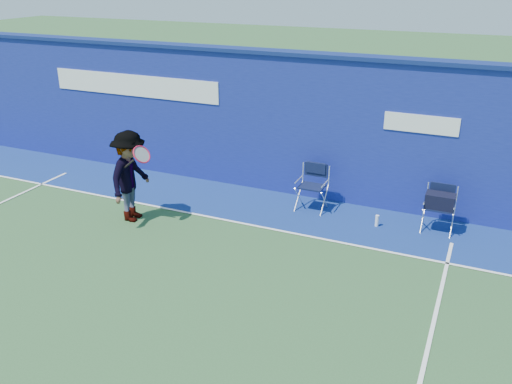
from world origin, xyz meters
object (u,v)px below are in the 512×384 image
at_px(directors_chair_left, 312,195).
at_px(directors_chair_right, 438,213).
at_px(water_bottle, 377,221).
at_px(tennis_player, 130,176).

distance_m(directors_chair_left, directors_chair_right, 2.51).
xyz_separation_m(water_bottle, tennis_player, (-4.52, -1.62, 0.79)).
distance_m(water_bottle, tennis_player, 4.87).
xyz_separation_m(directors_chair_left, directors_chair_right, (2.51, -0.01, 0.06)).
height_order(directors_chair_left, directors_chair_right, directors_chair_left).
height_order(directors_chair_right, tennis_player, tennis_player).
bearing_deg(directors_chair_left, water_bottle, -10.82).
bearing_deg(water_bottle, tennis_player, -160.33).
relative_size(directors_chair_left, directors_chair_right, 1.06).
bearing_deg(water_bottle, directors_chair_right, 13.66).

